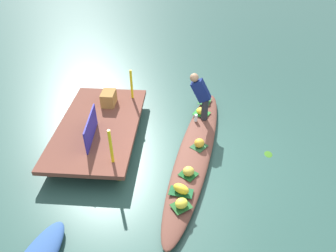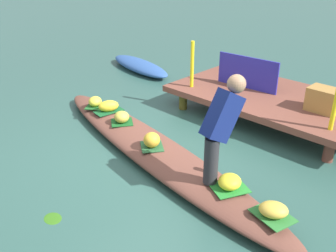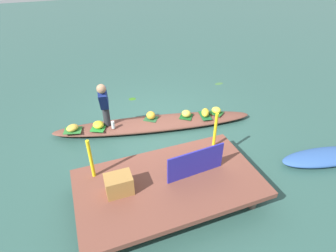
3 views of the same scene
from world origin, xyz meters
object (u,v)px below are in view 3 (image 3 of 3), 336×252
at_px(water_bottle, 113,125).
at_px(market_banner, 196,163).
at_px(banana_bunch_1, 72,128).
at_px(banana_bunch_3, 98,125).
at_px(moored_boat, 326,157).
at_px(banana_bunch_0, 186,114).
at_px(banana_bunch_2, 216,110).
at_px(produce_crate, 119,184).
at_px(vendor_boat, 155,123).
at_px(banana_bunch_5, 205,113).
at_px(banana_bunch_4, 151,115).
at_px(vendor_person, 104,102).

relative_size(water_bottle, market_banner, 0.17).
height_order(banana_bunch_1, banana_bunch_3, banana_bunch_3).
relative_size(moored_boat, banana_bunch_0, 8.71).
xyz_separation_m(banana_bunch_2, produce_crate, (2.91, 1.93, 0.27)).
bearing_deg(vendor_boat, banana_bunch_0, -179.01).
distance_m(banana_bunch_5, produce_crate, 3.22).
height_order(banana_bunch_4, banana_bunch_5, banana_bunch_4).
bearing_deg(water_bottle, produce_crate, 82.07).
relative_size(banana_bunch_2, produce_crate, 0.54).
xyz_separation_m(banana_bunch_4, vendor_person, (1.08, -0.01, 0.58)).
distance_m(vendor_person, produce_crate, 2.29).
height_order(vendor_boat, produce_crate, produce_crate).
bearing_deg(market_banner, banana_bunch_5, -126.05).
relative_size(banana_bunch_3, water_bottle, 1.48).
distance_m(banana_bunch_2, banana_bunch_4, 1.68).
distance_m(banana_bunch_0, water_bottle, 1.82).
distance_m(banana_bunch_0, banana_bunch_2, 0.80).
height_order(banana_bunch_1, water_bottle, water_bottle).
xyz_separation_m(moored_boat, banana_bunch_0, (2.18, -2.36, 0.19)).
distance_m(moored_boat, water_bottle, 4.72).
xyz_separation_m(banana_bunch_0, banana_bunch_1, (2.72, -0.38, -0.02)).
xyz_separation_m(banana_bunch_5, vendor_person, (2.40, -0.35, 0.59)).
bearing_deg(banana_bunch_5, banana_bunch_2, -176.85).
bearing_deg(water_bottle, banana_bunch_5, 173.27).
xyz_separation_m(moored_boat, produce_crate, (4.30, -0.32, 0.46)).
height_order(banana_bunch_0, banana_bunch_5, banana_bunch_5).
xyz_separation_m(banana_bunch_0, produce_crate, (2.12, 2.03, 0.27)).
height_order(banana_bunch_5, vendor_person, vendor_person).
height_order(moored_boat, banana_bunch_0, banana_bunch_0).
xyz_separation_m(banana_bunch_3, vendor_person, (-0.20, 0.06, 0.60)).
relative_size(banana_bunch_2, banana_bunch_3, 0.88).
relative_size(moored_boat, banana_bunch_5, 6.28).
bearing_deg(moored_boat, vendor_boat, -29.74).
relative_size(banana_bunch_4, produce_crate, 0.52).
height_order(moored_boat, produce_crate, produce_crate).
xyz_separation_m(moored_boat, banana_bunch_2, (1.39, -2.25, 0.18)).
height_order(banana_bunch_4, vendor_person, vendor_person).
distance_m(banana_bunch_0, banana_bunch_3, 2.16).
xyz_separation_m(banana_bunch_4, market_banner, (-0.09, 2.32, 0.35)).
height_order(banana_bunch_0, water_bottle, water_bottle).
bearing_deg(banana_bunch_0, banana_bunch_2, 172.18).
bearing_deg(banana_bunch_1, vendor_person, 169.00).
relative_size(banana_bunch_5, vendor_person, 0.27).
relative_size(vendor_boat, produce_crate, 11.19).
distance_m(banana_bunch_2, produce_crate, 3.50).
height_order(vendor_person, produce_crate, vendor_person).
relative_size(vendor_person, water_bottle, 6.56).
relative_size(vendor_boat, banana_bunch_1, 17.41).
bearing_deg(vendor_person, moored_boat, 147.86).
bearing_deg(vendor_person, banana_bunch_2, 172.98).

